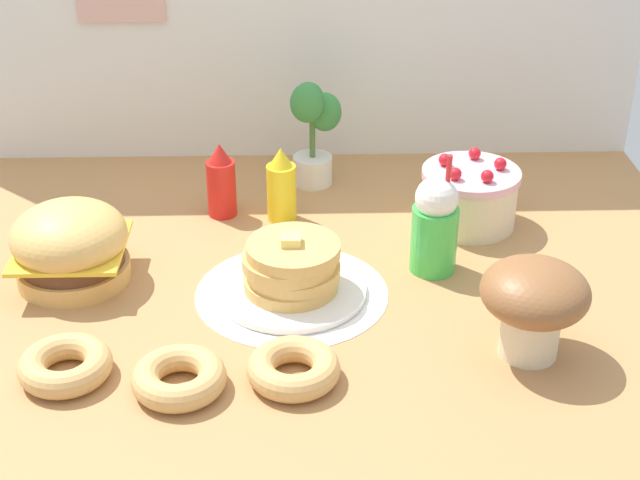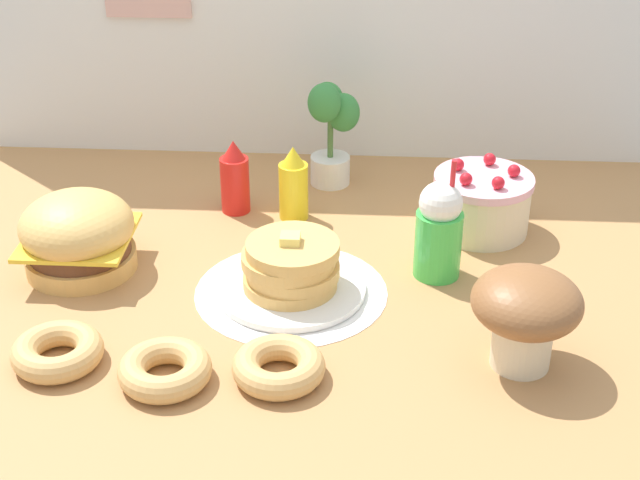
{
  "view_description": "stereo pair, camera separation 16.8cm",
  "coord_description": "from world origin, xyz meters",
  "px_view_note": "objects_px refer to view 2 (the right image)",
  "views": [
    {
      "loc": [
        0.04,
        -1.87,
        1.21
      ],
      "look_at": [
        0.09,
        0.04,
        0.14
      ],
      "focal_mm": 52.52,
      "sensor_mm": 36.0,
      "label": 1
    },
    {
      "loc": [
        0.21,
        -1.87,
        1.21
      ],
      "look_at": [
        0.09,
        0.04,
        0.14
      ],
      "focal_mm": 52.52,
      "sensor_mm": 36.0,
      "label": 2
    }
  ],
  "objects_px": {
    "burger": "(78,235)",
    "layer_cake": "(482,203)",
    "donut_pink_glaze": "(57,351)",
    "mushroom_stool": "(526,310)",
    "donut_chocolate": "(165,369)",
    "potted_plant": "(331,129)",
    "pancake_stack": "(291,271)",
    "ketchup_bottle": "(235,179)",
    "cream_soda_cup": "(439,230)",
    "donut_vanilla": "(279,366)",
    "mustard_bottle": "(293,185)"
  },
  "relations": [
    {
      "from": "potted_plant",
      "to": "ketchup_bottle",
      "type": "bearing_deg",
      "value": -142.72
    },
    {
      "from": "potted_plant",
      "to": "cream_soda_cup",
      "type": "bearing_deg",
      "value": -60.31
    },
    {
      "from": "burger",
      "to": "potted_plant",
      "type": "xyz_separation_m",
      "value": [
        0.6,
        0.53,
        0.08
      ]
    },
    {
      "from": "pancake_stack",
      "to": "mustard_bottle",
      "type": "xyz_separation_m",
      "value": [
        -0.03,
        0.39,
        0.04
      ]
    },
    {
      "from": "burger",
      "to": "potted_plant",
      "type": "bearing_deg",
      "value": 41.65
    },
    {
      "from": "layer_cake",
      "to": "donut_chocolate",
      "type": "relative_size",
      "value": 1.34
    },
    {
      "from": "ketchup_bottle",
      "to": "potted_plant",
      "type": "height_order",
      "value": "potted_plant"
    },
    {
      "from": "pancake_stack",
      "to": "mustard_bottle",
      "type": "distance_m",
      "value": 0.39
    },
    {
      "from": "mustard_bottle",
      "to": "pancake_stack",
      "type": "bearing_deg",
      "value": -86.0
    },
    {
      "from": "donut_pink_glaze",
      "to": "donut_vanilla",
      "type": "relative_size",
      "value": 1.0
    },
    {
      "from": "donut_pink_glaze",
      "to": "cream_soda_cup",
      "type": "bearing_deg",
      "value": 26.9
    },
    {
      "from": "donut_chocolate",
      "to": "donut_vanilla",
      "type": "distance_m",
      "value": 0.24
    },
    {
      "from": "ketchup_bottle",
      "to": "layer_cake",
      "type": "bearing_deg",
      "value": -6.16
    },
    {
      "from": "ketchup_bottle",
      "to": "mushroom_stool",
      "type": "distance_m",
      "value": 0.97
    },
    {
      "from": "donut_chocolate",
      "to": "donut_vanilla",
      "type": "height_order",
      "value": "same"
    },
    {
      "from": "donut_pink_glaze",
      "to": "pancake_stack",
      "type": "bearing_deg",
      "value": 33.18
    },
    {
      "from": "burger",
      "to": "layer_cake",
      "type": "distance_m",
      "value": 1.05
    },
    {
      "from": "donut_pink_glaze",
      "to": "potted_plant",
      "type": "relative_size",
      "value": 0.61
    },
    {
      "from": "cream_soda_cup",
      "to": "ketchup_bottle",
      "type": "bearing_deg",
      "value": 150.31
    },
    {
      "from": "layer_cake",
      "to": "donut_chocolate",
      "type": "bearing_deg",
      "value": -135.25
    },
    {
      "from": "pancake_stack",
      "to": "layer_cake",
      "type": "bearing_deg",
      "value": 35.87
    },
    {
      "from": "cream_soda_cup",
      "to": "donut_vanilla",
      "type": "relative_size",
      "value": 1.61
    },
    {
      "from": "donut_pink_glaze",
      "to": "donut_chocolate",
      "type": "bearing_deg",
      "value": -11.38
    },
    {
      "from": "donut_chocolate",
      "to": "potted_plant",
      "type": "relative_size",
      "value": 0.61
    },
    {
      "from": "donut_pink_glaze",
      "to": "donut_chocolate",
      "type": "relative_size",
      "value": 1.0
    },
    {
      "from": "cream_soda_cup",
      "to": "donut_vanilla",
      "type": "bearing_deg",
      "value": -128.27
    },
    {
      "from": "layer_cake",
      "to": "mushroom_stool",
      "type": "distance_m",
      "value": 0.6
    },
    {
      "from": "pancake_stack",
      "to": "ketchup_bottle",
      "type": "distance_m",
      "value": 0.46
    },
    {
      "from": "donut_pink_glaze",
      "to": "mushroom_stool",
      "type": "height_order",
      "value": "mushroom_stool"
    },
    {
      "from": "donut_vanilla",
      "to": "mushroom_stool",
      "type": "bearing_deg",
      "value": 9.03
    },
    {
      "from": "pancake_stack",
      "to": "cream_soda_cup",
      "type": "xyz_separation_m",
      "value": [
        0.35,
        0.11,
        0.06
      ]
    },
    {
      "from": "ketchup_bottle",
      "to": "donut_chocolate",
      "type": "xyz_separation_m",
      "value": [
        -0.04,
        -0.78,
        -0.07
      ]
    },
    {
      "from": "cream_soda_cup",
      "to": "donut_vanilla",
      "type": "distance_m",
      "value": 0.57
    },
    {
      "from": "burger",
      "to": "donut_chocolate",
      "type": "height_order",
      "value": "burger"
    },
    {
      "from": "layer_cake",
      "to": "donut_pink_glaze",
      "type": "distance_m",
      "value": 1.16
    },
    {
      "from": "burger",
      "to": "donut_chocolate",
      "type": "relative_size",
      "value": 1.43
    },
    {
      "from": "donut_vanilla",
      "to": "donut_pink_glaze",
      "type": "bearing_deg",
      "value": 177.2
    },
    {
      "from": "layer_cake",
      "to": "cream_soda_cup",
      "type": "xyz_separation_m",
      "value": [
        -0.13,
        -0.24,
        0.04
      ]
    },
    {
      "from": "pancake_stack",
      "to": "ketchup_bottle",
      "type": "bearing_deg",
      "value": 114.64
    },
    {
      "from": "burger",
      "to": "layer_cake",
      "type": "relative_size",
      "value": 1.06
    },
    {
      "from": "burger",
      "to": "layer_cake",
      "type": "bearing_deg",
      "value": 14.62
    },
    {
      "from": "pancake_stack",
      "to": "donut_vanilla",
      "type": "relative_size",
      "value": 1.83
    },
    {
      "from": "cream_soda_cup",
      "to": "donut_pink_glaze",
      "type": "height_order",
      "value": "cream_soda_cup"
    },
    {
      "from": "ketchup_bottle",
      "to": "donut_chocolate",
      "type": "distance_m",
      "value": 0.78
    },
    {
      "from": "donut_chocolate",
      "to": "pancake_stack",
      "type": "bearing_deg",
      "value": 57.13
    },
    {
      "from": "mushroom_stool",
      "to": "burger",
      "type": "bearing_deg",
      "value": 162.29
    },
    {
      "from": "pancake_stack",
      "to": "donut_chocolate",
      "type": "relative_size",
      "value": 1.83
    },
    {
      "from": "burger",
      "to": "cream_soda_cup",
      "type": "xyz_separation_m",
      "value": [
        0.88,
        0.03,
        0.03
      ]
    },
    {
      "from": "layer_cake",
      "to": "cream_soda_cup",
      "type": "height_order",
      "value": "cream_soda_cup"
    },
    {
      "from": "mushroom_stool",
      "to": "layer_cake",
      "type": "bearing_deg",
      "value": 93.1
    }
  ]
}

